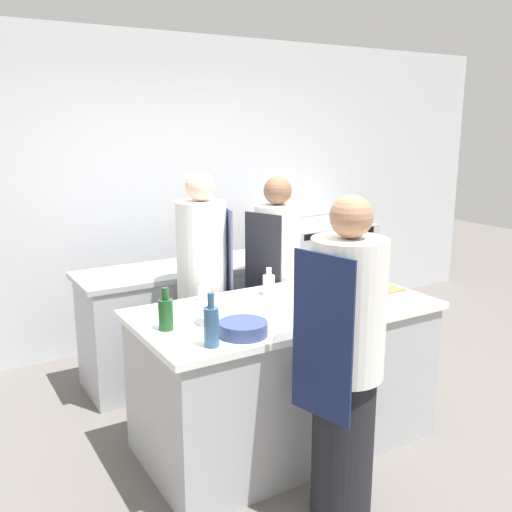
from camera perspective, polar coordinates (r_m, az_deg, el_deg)
name	(u,v)px	position (r m, az deg, el deg)	size (l,w,h in m)	color
ground_plane	(283,440)	(3.92, 2.76, -17.91)	(16.00, 16.00, 0.00)	#605B56
wall_back	(156,193)	(5.30, -9.99, 6.23)	(8.00, 0.06, 2.80)	silver
prep_counter	(284,375)	(3.70, 2.84, -11.80)	(1.86, 0.94, 0.92)	#A8AAAF
pass_counter	(199,319)	(4.71, -5.73, -6.27)	(1.92, 0.61, 0.92)	#A8AAAF
oven_range	(316,274)	(5.84, 6.05, -1.80)	(0.99, 0.72, 1.04)	#A8AAAF
chef_at_prep_near	(345,363)	(2.95, 8.91, -10.54)	(0.42, 0.41, 1.69)	black
chef_at_stove	(203,292)	(4.06, -5.31, -3.59)	(0.40, 0.39, 1.71)	black
chef_at_pass_far	(277,285)	(4.30, 2.07, -2.96)	(0.40, 0.38, 1.65)	black
bottle_olive_oil	(269,284)	(3.75, 1.29, -2.83)	(0.08, 0.08, 0.18)	silver
bottle_vinegar	(211,325)	(2.89, -4.49, -6.92)	(0.08, 0.08, 0.28)	#2D5175
bottle_wine	(315,284)	(3.60, 5.88, -2.84)	(0.06, 0.06, 0.29)	#5B2319
bottle_cooking_oil	(165,313)	(3.16, -9.05, -5.64)	(0.08, 0.08, 0.24)	#19471E
bowl_mixing_large	(213,318)	(3.25, -4.28, -6.22)	(0.20, 0.20, 0.05)	#B7BABC
bowl_prep_small	(333,305)	(3.50, 7.68, -4.85)	(0.22, 0.22, 0.06)	navy
bowl_ceramic_blue	(243,329)	(3.06, -1.28, -7.27)	(0.26, 0.26, 0.08)	navy
cup	(204,294)	(3.66, -5.24, -3.78)	(0.08, 0.08, 0.08)	white
cutting_board	(377,289)	(3.96, 11.98, -3.23)	(0.30, 0.26, 0.01)	olive
stockpot	(213,250)	(4.61, -4.36, 0.62)	(0.28, 0.28, 0.21)	#A8AAAF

